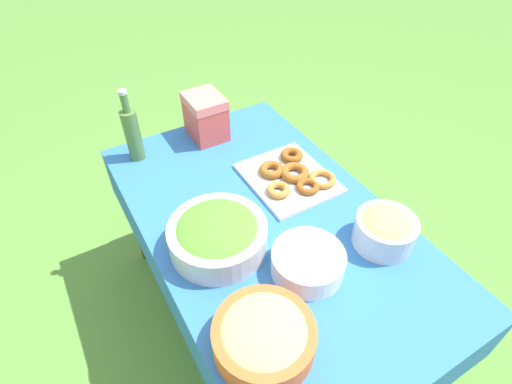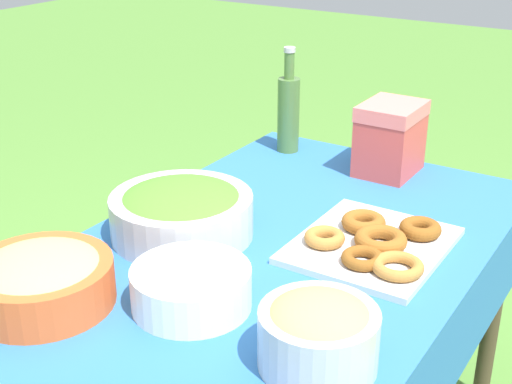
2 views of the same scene
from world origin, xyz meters
name	(u,v)px [view 1 (image 1 of 2)]	position (x,y,z in m)	size (l,w,h in m)	color
ground_plane	(265,319)	(0.00, 0.00, 0.00)	(14.00, 14.00, 0.00)	#568C38
picnic_table	(267,234)	(0.00, 0.00, 0.64)	(1.48, 0.87, 0.73)	#2D6BB2
salad_bowl	(218,235)	(-0.03, 0.22, 0.80)	(0.34, 0.34, 0.12)	silver
pasta_bowl	(264,336)	(-0.42, 0.27, 0.79)	(0.29, 0.29, 0.11)	#E05B28
donut_platter	(291,176)	(0.14, -0.20, 0.75)	(0.38, 0.34, 0.05)	silver
plate_stack	(308,262)	(-0.27, 0.01, 0.77)	(0.24, 0.24, 0.08)	white
olive_oil_bottle	(132,133)	(0.61, 0.30, 0.86)	(0.07, 0.07, 0.33)	#4C7238
bread_bowl	(385,229)	(-0.31, -0.29, 0.80)	(0.21, 0.21, 0.13)	silver
cooler_box	(206,117)	(0.61, -0.04, 0.84)	(0.19, 0.16, 0.21)	#E04C42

